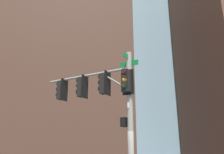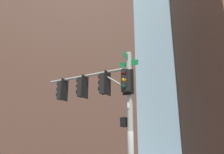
{
  "view_description": "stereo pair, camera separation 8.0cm",
  "coord_description": "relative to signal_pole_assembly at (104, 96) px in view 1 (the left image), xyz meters",
  "views": [
    {
      "loc": [
        -9.47,
        3.3,
        1.75
      ],
      "look_at": [
        0.88,
        1.07,
        5.05
      ],
      "focal_mm": 37.49,
      "sensor_mm": 36.0,
      "label": 1
    },
    {
      "loc": [
        -9.49,
        3.22,
        1.75
      ],
      "look_at": [
        0.88,
        1.07,
        5.05
      ],
      "focal_mm": 37.49,
      "sensor_mm": 36.0,
      "label": 2
    }
  ],
  "objects": [
    {
      "name": "building_brick_nearside",
      "position": [
        29.57,
        2.37,
        17.01
      ],
      "size": [
        27.09,
        18.16,
        42.4
      ],
      "primitive_type": "cube",
      "color": "#4C3328",
      "rests_on": "ground_plane"
    },
    {
      "name": "building_glass_tower",
      "position": [
        48.53,
        -16.56,
        29.93
      ],
      "size": [
        26.58,
        23.35,
        68.24
      ],
      "primitive_type": "cube",
      "color": "#8CB2C6",
      "rests_on": "ground_plane"
    },
    {
      "name": "signal_pole_assembly",
      "position": [
        0.0,
        0.0,
        0.0
      ],
      "size": [
        3.75,
        4.02,
        6.11
      ],
      "rotation": [
        0.0,
        0.0,
        0.85
      ],
      "color": "gray",
      "rests_on": "ground_plane"
    },
    {
      "name": "building_brick_farside",
      "position": [
        54.32,
        -19.52,
        17.71
      ],
      "size": [
        19.6,
        19.42,
        43.79
      ],
      "primitive_type": "cube",
      "color": "brown",
      "rests_on": "ground_plane"
    }
  ]
}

